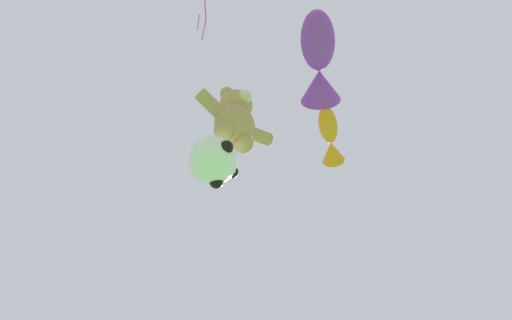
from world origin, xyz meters
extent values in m
ellipsoid|color=tan|center=(1.23, 4.56, 11.76)|extent=(1.00, 0.85, 1.22)
sphere|color=tan|center=(1.23, 4.56, 12.67)|extent=(0.84, 0.84, 0.84)
sphere|color=beige|center=(1.23, 4.20, 12.60)|extent=(0.35, 0.35, 0.35)
sphere|color=tan|center=(0.93, 4.56, 12.99)|extent=(0.34, 0.34, 0.34)
cylinder|color=tan|center=(0.51, 4.56, 11.98)|extent=(0.72, 0.32, 0.57)
sphere|color=tan|center=(0.96, 4.56, 11.19)|extent=(0.45, 0.45, 0.45)
sphere|color=tan|center=(1.53, 4.56, 12.99)|extent=(0.34, 0.34, 0.34)
cylinder|color=tan|center=(1.95, 4.56, 11.98)|extent=(0.72, 0.32, 0.57)
sphere|color=tan|center=(1.50, 4.56, 11.19)|extent=(0.45, 0.45, 0.45)
sphere|color=white|center=(0.91, 4.77, 10.22)|extent=(1.02, 1.02, 1.02)
sphere|color=black|center=(1.38, 4.77, 10.22)|extent=(0.29, 0.29, 0.29)
sphere|color=black|center=(0.81, 5.09, 10.56)|extent=(0.29, 0.29, 0.29)
sphere|color=black|center=(0.91, 4.31, 10.15)|extent=(0.29, 0.29, 0.29)
sphere|color=black|center=(1.13, 4.94, 9.84)|extent=(0.29, 0.29, 0.29)
ellipsoid|color=orange|center=(3.74, 3.81, 13.39)|extent=(1.19, 1.11, 0.43)
cone|color=orange|center=(4.41, 4.37, 13.39)|extent=(0.88, 0.88, 0.63)
sphere|color=black|center=(3.46, 3.58, 13.50)|extent=(0.11, 0.11, 0.11)
ellipsoid|color=purple|center=(1.74, 2.09, 12.78)|extent=(1.59, 1.60, 0.67)
cone|color=purple|center=(2.54, 2.90, 12.78)|extent=(1.27, 1.27, 0.99)
sphere|color=black|center=(1.42, 1.75, 12.95)|extent=(0.17, 0.17, 0.17)
cube|color=#E53F9E|center=(-0.30, 4.24, 16.45)|extent=(0.57, 0.74, 0.91)
cylinder|color=#E53F9E|center=(-0.41, 4.23, 15.27)|extent=(0.03, 0.25, 1.77)
cylinder|color=#E53F9E|center=(-0.18, 4.29, 15.20)|extent=(0.03, 0.12, 1.92)
camera|label=1|loc=(-1.92, -0.30, 1.69)|focal=35.00mm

